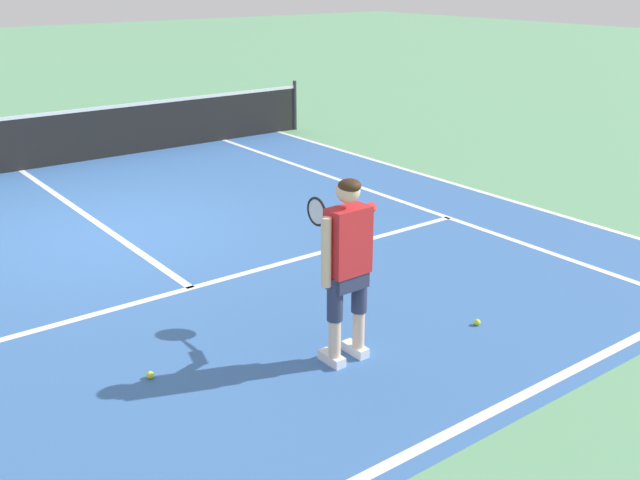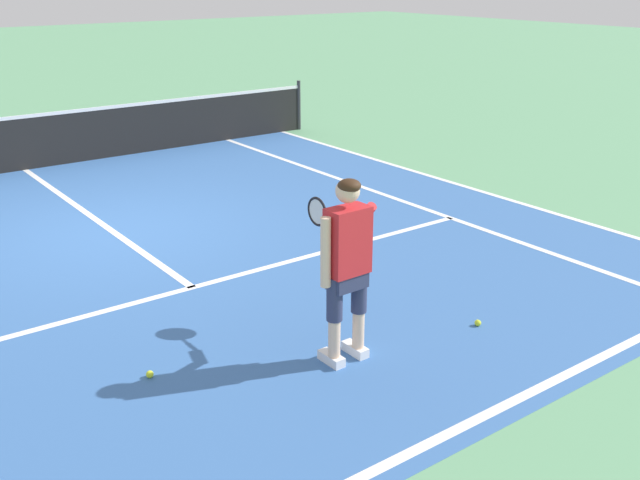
{
  "view_description": "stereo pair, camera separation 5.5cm",
  "coord_description": "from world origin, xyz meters",
  "views": [
    {
      "loc": [
        -3.37,
        -9.16,
        3.35
      ],
      "look_at": [
        0.38,
        -4.19,
        1.05
      ],
      "focal_mm": 41.26,
      "sensor_mm": 36.0,
      "label": 1
    },
    {
      "loc": [
        -3.33,
        -9.19,
        3.35
      ],
      "look_at": [
        0.38,
        -4.19,
        1.05
      ],
      "focal_mm": 41.26,
      "sensor_mm": 36.0,
      "label": 2
    }
  ],
  "objects": [
    {
      "name": "tennis_ball_near_feet",
      "position": [
        -1.19,
        -3.81,
        0.03
      ],
      "size": [
        0.07,
        0.07,
        0.07
      ],
      "primitive_type": "sphere",
      "color": "#CCE02D",
      "rests_on": "ground"
    },
    {
      "name": "ground_plane",
      "position": [
        0.0,
        0.0,
        0.0
      ],
      "size": [
        80.0,
        80.0,
        0.0
      ],
      "primitive_type": "plane",
      "color": "#609E70"
    },
    {
      "name": "line_doubles_right",
      "position": [
        5.49,
        -0.92,
        0.0
      ],
      "size": [
        0.1,
        10.06,
        0.01
      ],
      "primitive_type": "cube",
      "color": "white",
      "rests_on": "ground"
    },
    {
      "name": "line_singles_right",
      "position": [
        4.12,
        -0.92,
        0.0
      ],
      "size": [
        0.1,
        10.06,
        0.01
      ],
      "primitive_type": "cube",
      "color": "white",
      "rests_on": "ground"
    },
    {
      "name": "tennis_ball_by_baseline",
      "position": [
        1.86,
        -4.83,
        0.03
      ],
      "size": [
        0.07,
        0.07,
        0.07
      ],
      "primitive_type": "sphere",
      "color": "#CCE02D",
      "rests_on": "ground"
    },
    {
      "name": "line_centre_service",
      "position": [
        0.0,
        0.91,
        0.0
      ],
      "size": [
        0.1,
        6.4,
        0.01
      ],
      "primitive_type": "cube",
      "color": "white",
      "rests_on": "ground"
    },
    {
      "name": "tennis_net",
      "position": [
        0.0,
        4.11,
        0.5
      ],
      "size": [
        11.96,
        0.08,
        1.07
      ],
      "color": "#333338",
      "rests_on": "ground"
    },
    {
      "name": "line_service",
      "position": [
        0.0,
        -2.29,
        0.0
      ],
      "size": [
        8.23,
        0.1,
        0.01
      ],
      "primitive_type": "cube",
      "color": "white",
      "rests_on": "ground"
    },
    {
      "name": "line_baseline",
      "position": [
        0.0,
        -5.95,
        0.0
      ],
      "size": [
        10.98,
        0.1,
        0.01
      ],
      "primitive_type": "cube",
      "color": "white",
      "rests_on": "ground"
    },
    {
      "name": "tennis_player",
      "position": [
        0.38,
        -4.56,
        0.99
      ],
      "size": [
        0.63,
        1.12,
        1.71
      ],
      "color": "white",
      "rests_on": "ground"
    },
    {
      "name": "court_inner_surface",
      "position": [
        0.0,
        -0.92,
        0.0
      ],
      "size": [
        10.98,
        10.46,
        0.0
      ],
      "primitive_type": "cube",
      "color": "#3866A8",
      "rests_on": "ground"
    }
  ]
}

